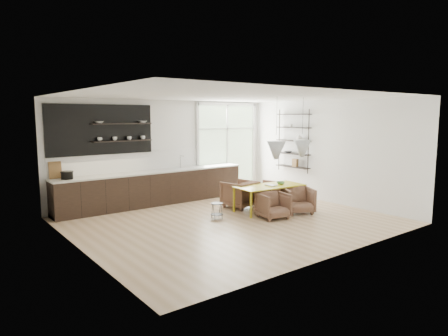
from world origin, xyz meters
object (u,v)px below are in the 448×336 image
at_px(armchair_back_right, 267,192).
at_px(armchair_front_right, 298,200).
at_px(dining_table, 270,187).
at_px(armchair_back_left, 240,194).
at_px(wire_stool, 217,209).
at_px(armchair_front_left, 273,205).

bearing_deg(armchair_back_right, armchair_front_right, 69.97).
bearing_deg(dining_table, armchair_back_right, 56.73).
bearing_deg(armchair_front_right, dining_table, 149.47).
bearing_deg(armchair_back_left, wire_stool, 17.50).
xyz_separation_m(armchair_front_left, armchair_front_right, (0.87, -0.01, 0.02)).
distance_m(armchair_back_left, armchair_front_right, 1.59).
xyz_separation_m(armchair_back_left, armchair_back_right, (0.92, -0.07, -0.05)).
distance_m(dining_table, armchair_front_right, 0.80).
relative_size(armchair_front_left, armchair_front_right, 0.95).
relative_size(dining_table, wire_stool, 4.91).
xyz_separation_m(armchair_back_left, armchair_front_left, (-0.08, -1.37, -0.06)).
relative_size(armchair_back_left, armchair_front_right, 1.12).
xyz_separation_m(dining_table, armchair_front_left, (-0.46, -0.61, -0.31)).
distance_m(armchair_back_right, armchair_front_left, 1.63).
bearing_deg(dining_table, wire_stool, 179.37).
distance_m(armchair_back_left, armchair_front_left, 1.37).
distance_m(dining_table, armchair_front_left, 0.83).
bearing_deg(armchair_front_left, wire_stool, 157.69).
bearing_deg(armchair_back_right, armchair_back_left, -18.83).
bearing_deg(armchair_front_left, dining_table, 65.03).
distance_m(armchair_front_right, wire_stool, 2.14).
distance_m(armchair_back_left, armchair_back_right, 0.92).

